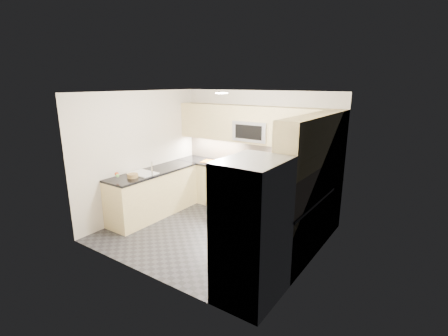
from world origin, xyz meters
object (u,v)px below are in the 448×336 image
Objects in this scene: gas_range at (249,191)px; refrigerator at (252,231)px; cutting_board at (212,162)px; microwave at (253,131)px; utensil_bowl at (315,175)px; fruit_basket at (133,176)px.

gas_range is 0.51× the size of refrigerator.
gas_range is at bearing -0.06° from cutting_board.
cutting_board is at bearing -172.73° from microwave.
utensil_bowl is 2.35m from cutting_board.
microwave reaches higher than fruit_basket.
cutting_board is (-2.35, -0.02, -0.06)m from utensil_bowl.
microwave is 2.53m from fruit_basket.
utensil_bowl is at bearing 0.57° from cutting_board.
utensil_bowl reaches higher than gas_range.
microwave reaches higher than utensil_bowl.
cutting_board is 1.87m from fruit_basket.
fruit_basket reaches higher than cutting_board.
cutting_board is at bearing 179.94° from gas_range.
microwave is at bearing 90.00° from gas_range.
fruit_basket is (-1.46, -1.93, -0.72)m from microwave.
gas_range is at bearing 120.88° from refrigerator.
cutting_board is at bearing 74.96° from fruit_basket.
gas_range is at bearing -90.00° from microwave.
microwave is 3.04m from refrigerator.
utensil_bowl is at bearing -4.19° from microwave.
fruit_basket is at bearing -147.12° from utensil_bowl.
gas_range is 2.86m from refrigerator.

